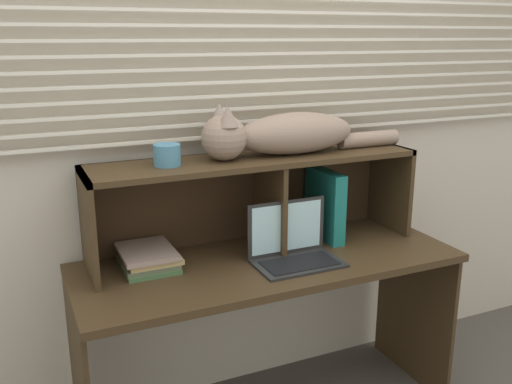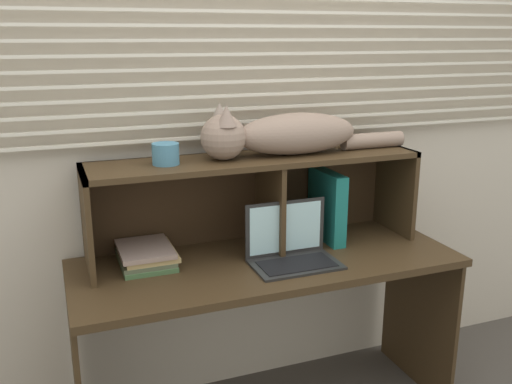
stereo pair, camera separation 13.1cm
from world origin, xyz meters
name	(u,v)px [view 2 (the right image)]	position (x,y,z in m)	size (l,w,h in m)	color
back_panel_with_blinds	(239,111)	(0.00, 0.55, 1.26)	(4.40, 0.08, 2.50)	beige
desk	(267,290)	(0.00, 0.22, 0.58)	(1.51, 0.57, 0.71)	#3E2D1A
hutch_shelf_unit	(255,183)	(0.01, 0.38, 0.98)	(1.34, 0.30, 0.38)	#3E2D1A
cat	(282,134)	(0.11, 0.35, 1.18)	(0.89, 0.19, 0.21)	gray
laptop	(292,249)	(0.08, 0.17, 0.76)	(0.33, 0.21, 0.23)	#262626
binder_upright	(327,206)	(0.32, 0.35, 0.86)	(0.06, 0.25, 0.30)	#1A726D
book_stack	(146,255)	(-0.45, 0.35, 0.75)	(0.21, 0.26, 0.07)	#456B41
small_basket	(166,154)	(-0.36, 0.35, 1.14)	(0.10, 0.10, 0.08)	teal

